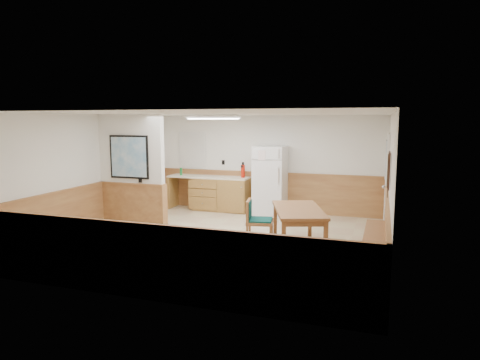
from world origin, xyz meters
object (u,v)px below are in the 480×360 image
(dining_chair, at_px, (255,218))
(fire_extinguisher, at_px, (243,171))
(dining_table, at_px, (298,214))
(refrigerator, at_px, (270,180))
(soap_bottle, at_px, (181,172))
(dining_bench, at_px, (375,236))

(dining_chair, relative_size, fire_extinguisher, 2.11)
(dining_table, height_order, fire_extinguisher, fire_extinguisher)
(dining_chair, distance_m, fire_extinguisher, 2.97)
(refrigerator, distance_m, dining_table, 2.93)
(dining_chair, xyz_separation_m, soap_bottle, (-2.85, 2.60, 0.51))
(refrigerator, relative_size, dining_table, 0.94)
(fire_extinguisher, height_order, soap_bottle, fire_extinguisher)
(soap_bottle, bearing_deg, dining_table, -35.67)
(dining_bench, relative_size, soap_bottle, 8.32)
(dining_chair, relative_size, soap_bottle, 4.21)
(dining_bench, relative_size, fire_extinguisher, 4.17)
(dining_bench, height_order, dining_chair, dining_chair)
(dining_table, relative_size, dining_chair, 2.16)
(dining_chair, distance_m, soap_bottle, 3.89)
(soap_bottle, bearing_deg, fire_extinguisher, 2.75)
(dining_table, relative_size, fire_extinguisher, 4.57)
(dining_table, distance_m, dining_chair, 0.87)
(dining_table, xyz_separation_m, soap_bottle, (-3.71, 2.66, 0.35))
(dining_chair, bearing_deg, dining_table, -15.01)
(refrigerator, bearing_deg, dining_chair, -80.75)
(fire_extinguisher, xyz_separation_m, soap_bottle, (-1.73, -0.08, -0.08))
(refrigerator, xyz_separation_m, fire_extinguisher, (-0.75, 0.09, 0.21))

